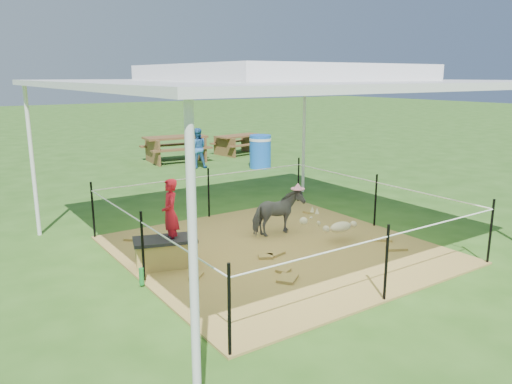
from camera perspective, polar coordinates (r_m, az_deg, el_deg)
ground at (r=8.10m, az=2.40°, el=-6.67°), size 90.00×90.00×0.00m
hay_patch at (r=8.10m, az=2.40°, el=-6.57°), size 4.60×4.60×0.03m
canopy_tent at (r=7.62m, az=2.60°, el=12.73°), size 6.30×6.30×2.90m
rope_fence at (r=7.91m, az=2.44°, el=-2.28°), size 4.54×4.54×1.00m
straw_bale at (r=7.44m, az=-10.30°, el=-6.94°), size 0.93×0.66×0.37m
dark_cloth at (r=7.37m, az=-10.36°, el=-5.40°), size 1.00×0.72×0.05m
woman at (r=7.27m, az=-9.80°, el=-1.67°), size 0.34×0.42×1.01m
green_bottle at (r=6.89m, az=-12.95°, el=-9.39°), size 0.08×0.08×0.23m
pony at (r=8.67m, az=2.51°, el=-2.42°), size 0.93×0.42×0.78m
pink_hat at (r=8.56m, az=2.54°, el=0.46°), size 0.24×0.24×0.11m
foal at (r=8.45m, az=9.65°, el=-3.75°), size 1.05×0.61×0.57m
trash_barrel at (r=15.13m, az=0.49°, el=4.64°), size 0.80×0.80×1.00m
picnic_table_near at (r=16.50m, az=-9.17°, el=4.88°), size 2.11×1.61×0.83m
picnic_table_far at (r=17.83m, az=-2.01°, el=5.43°), size 1.81×1.42×0.69m
distant_person at (r=15.22m, az=-6.74°, el=5.00°), size 0.73×0.66×1.21m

